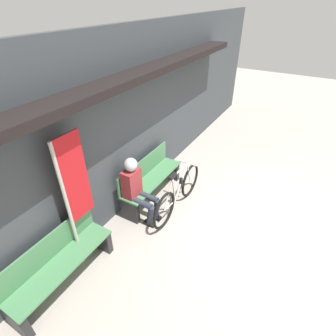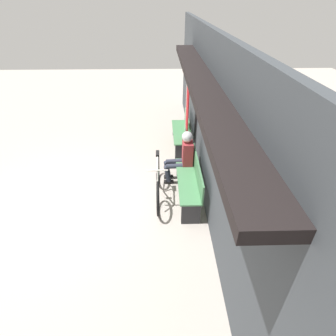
{
  "view_description": "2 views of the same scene",
  "coord_description": "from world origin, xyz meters",
  "views": [
    {
      "loc": [
        -3.61,
        -0.22,
        3.55
      ],
      "look_at": [
        -0.06,
        1.83,
        0.81
      ],
      "focal_mm": 28.0,
      "sensor_mm": 36.0,
      "label": 1
    },
    {
      "loc": [
        4.31,
        1.65,
        3.65
      ],
      "look_at": [
        -0.3,
        1.77,
        0.62
      ],
      "focal_mm": 28.0,
      "sensor_mm": 36.0,
      "label": 2
    }
  ],
  "objects": [
    {
      "name": "bicycle",
      "position": [
        -0.15,
        1.56,
        0.38
      ],
      "size": [
        1.75,
        0.4,
        0.95
      ],
      "color": "black",
      "rests_on": "ground_plane"
    },
    {
      "name": "storefront_wall",
      "position": [
        0.0,
        2.55,
        1.66
      ],
      "size": [
        12.0,
        0.56,
        3.2
      ],
      "color": "#3D4247",
      "rests_on": "ground_plane"
    },
    {
      "name": "ground_plane",
      "position": [
        0.0,
        0.0,
        0.0
      ],
      "size": [
        24.0,
        24.0,
        0.0
      ],
      "primitive_type": "plane",
      "color": "#ADA399"
    },
    {
      "name": "park_bench_near",
      "position": [
        -0.09,
        2.23,
        0.41
      ],
      "size": [
        1.64,
        0.42,
        0.87
      ],
      "color": "#477F51",
      "rests_on": "ground_plane"
    },
    {
      "name": "person_seated",
      "position": [
        -0.7,
        2.11,
        0.72
      ],
      "size": [
        0.34,
        0.64,
        1.26
      ],
      "color": "#2D3342",
      "rests_on": "ground_plane"
    },
    {
      "name": "park_bench_far",
      "position": [
        -2.38,
        2.22,
        0.41
      ],
      "size": [
        1.59,
        0.42,
        0.87
      ],
      "color": "#477F51",
      "rests_on": "ground_plane"
    },
    {
      "name": "banner_pole",
      "position": [
        -1.84,
        2.28,
        1.35
      ],
      "size": [
        0.45,
        0.05,
        2.15
      ],
      "color": "#B7B2A8",
      "rests_on": "ground_plane"
    }
  ]
}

